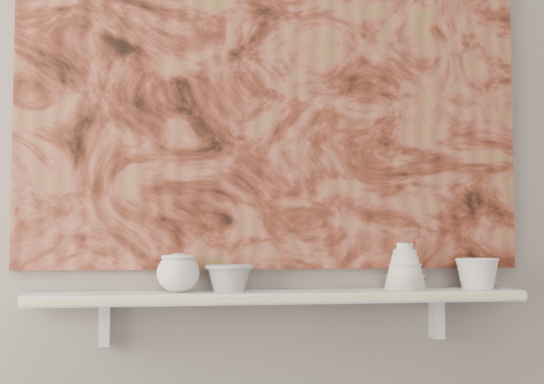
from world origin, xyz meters
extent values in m
plane|color=gray|center=(0.00, 1.60, 1.35)|extent=(3.60, 0.00, 3.60)
cube|color=silver|center=(0.00, 1.51, 0.92)|extent=(1.40, 0.18, 0.03)
cube|color=#F7E5A4|center=(0.00, 1.41, 0.92)|extent=(1.40, 0.01, 0.02)
cube|color=silver|center=(-0.49, 1.57, 0.84)|extent=(0.03, 0.06, 0.12)
cube|color=silver|center=(0.49, 1.57, 0.84)|extent=(0.03, 0.06, 0.12)
cube|color=brown|center=(0.00, 1.59, 1.54)|extent=(1.50, 0.02, 1.10)
cube|color=black|center=(0.45, 1.57, 1.23)|extent=(0.09, 0.00, 0.08)
camera|label=1|loc=(-0.38, -0.62, 1.07)|focal=50.00mm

